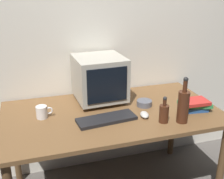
{
  "coord_description": "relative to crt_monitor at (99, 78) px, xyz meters",
  "views": [
    {
      "loc": [
        -0.56,
        -1.82,
        1.68
      ],
      "look_at": [
        0.0,
        0.0,
        0.94
      ],
      "focal_mm": 44.73,
      "sensor_mm": 36.0,
      "label": 1
    }
  ],
  "objects": [
    {
      "name": "bottle_short",
      "position": [
        0.33,
        -0.49,
        -0.12
      ],
      "size": [
        0.07,
        0.07,
        0.19
      ],
      "color": "#472314",
      "rests_on": "desk"
    },
    {
      "name": "cd_spindle",
      "position": [
        0.31,
        -0.2,
        -0.17
      ],
      "size": [
        0.12,
        0.12,
        0.04
      ],
      "primitive_type": "cylinder",
      "color": "#595B66",
      "rests_on": "desk"
    },
    {
      "name": "computer_mouse",
      "position": [
        0.23,
        -0.39,
        -0.17
      ],
      "size": [
        0.08,
        0.11,
        0.04
      ],
      "primitive_type": "ellipsoid",
      "rotation": [
        0.0,
        0.0,
        -0.2
      ],
      "color": "beige",
      "rests_on": "desk"
    },
    {
      "name": "crt_monitor",
      "position": [
        0.0,
        0.0,
        0.0
      ],
      "size": [
        0.4,
        0.41,
        0.37
      ],
      "color": "#B2AD9E",
      "rests_on": "desk"
    },
    {
      "name": "keyboard",
      "position": [
        -0.04,
        -0.36,
        -0.18
      ],
      "size": [
        0.43,
        0.19,
        0.02
      ],
      "primitive_type": "cube",
      "rotation": [
        0.0,
        0.0,
        0.1
      ],
      "color": "black",
      "rests_on": "desk"
    },
    {
      "name": "desk",
      "position": [
        0.03,
        -0.23,
        -0.27
      ],
      "size": [
        1.62,
        0.88,
        0.76
      ],
      "color": "brown",
      "rests_on": "ground"
    },
    {
      "name": "book_stack",
      "position": [
        0.65,
        -0.39,
        -0.15
      ],
      "size": [
        0.26,
        0.18,
        0.09
      ],
      "color": "#28569E",
      "rests_on": "desk"
    },
    {
      "name": "back_wall",
      "position": [
        0.03,
        0.27,
        0.3
      ],
      "size": [
        4.0,
        0.08,
        2.5
      ],
      "primitive_type": "cube",
      "color": "silver",
      "rests_on": "ground"
    },
    {
      "name": "bottle_tall",
      "position": [
        0.45,
        -0.53,
        -0.07
      ],
      "size": [
        0.08,
        0.08,
        0.33
      ],
      "color": "#472314",
      "rests_on": "desk"
    },
    {
      "name": "mug",
      "position": [
        -0.47,
        -0.18,
        -0.15
      ],
      "size": [
        0.12,
        0.08,
        0.09
      ],
      "color": "white",
      "rests_on": "desk"
    }
  ]
}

